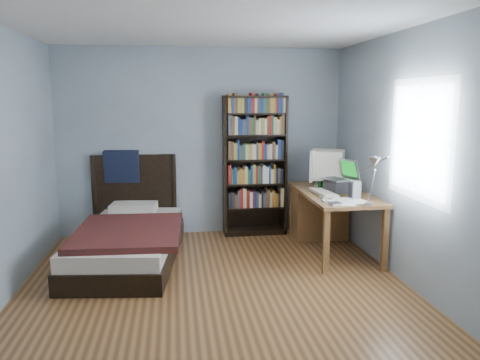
{
  "coord_description": "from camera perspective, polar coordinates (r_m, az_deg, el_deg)",
  "views": [
    {
      "loc": [
        -0.37,
        -4.21,
        1.82
      ],
      "look_at": [
        0.31,
        0.58,
        0.99
      ],
      "focal_mm": 35.0,
      "sensor_mm": 36.0,
      "label": 1
    }
  ],
  "objects": [
    {
      "name": "laptop",
      "position": [
        5.67,
        11.9,
        -0.36
      ],
      "size": [
        0.39,
        0.38,
        0.39
      ],
      "color": "#2D2D30",
      "rests_on": "desk"
    },
    {
      "name": "phone_grey",
      "position": [
        5.13,
        10.22,
        -2.5
      ],
      "size": [
        0.05,
        0.09,
        0.02
      ],
      "primitive_type": "cube",
      "rotation": [
        0.0,
        0.0,
        0.03
      ],
      "color": "gray",
      "rests_on": "desk"
    },
    {
      "name": "crt_monitor",
      "position": [
        6.02,
        10.49,
        1.76
      ],
      "size": [
        0.54,
        0.5,
        0.47
      ],
      "color": "beige",
      "rests_on": "desk"
    },
    {
      "name": "phone_silver",
      "position": [
        5.3,
        10.13,
        -2.11
      ],
      "size": [
        0.06,
        0.11,
        0.02
      ],
      "primitive_type": "cube",
      "rotation": [
        0.0,
        0.0,
        0.15
      ],
      "color": "silver",
      "rests_on": "desk"
    },
    {
      "name": "bed",
      "position": [
        5.59,
        -13.34,
        -6.75
      ],
      "size": [
        1.28,
        2.2,
        1.16
      ],
      "color": "black",
      "rests_on": "floor"
    },
    {
      "name": "room",
      "position": [
        4.26,
        -2.65,
        2.13
      ],
      "size": [
        4.2,
        4.24,
        2.5
      ],
      "color": "brown",
      "rests_on": "ground"
    },
    {
      "name": "soda_can",
      "position": [
        5.8,
        9.77,
        -0.62
      ],
      "size": [
        0.06,
        0.06,
        0.11
      ],
      "primitive_type": "cylinder",
      "color": "#083707",
      "rests_on": "desk"
    },
    {
      "name": "desk",
      "position": [
        6.14,
        9.98,
        -3.59
      ],
      "size": [
        0.75,
        1.54,
        0.73
      ],
      "color": "brown",
      "rests_on": "floor"
    },
    {
      "name": "bookshelf",
      "position": [
        6.3,
        1.79,
        1.75
      ],
      "size": [
        0.84,
        0.3,
        1.87
      ],
      "color": "black",
      "rests_on": "floor"
    },
    {
      "name": "keyboard",
      "position": [
        5.54,
        10.16,
        -1.54
      ],
      "size": [
        0.23,
        0.48,
        0.05
      ],
      "primitive_type": "cube",
      "rotation": [
        0.0,
        0.07,
        0.1
      ],
      "color": "beige",
      "rests_on": "desk"
    },
    {
      "name": "speaker",
      "position": [
        5.35,
        13.83,
        -1.17
      ],
      "size": [
        0.12,
        0.12,
        0.2
      ],
      "primitive_type": "cube",
      "rotation": [
        0.0,
        0.0,
        0.17
      ],
      "color": "gray",
      "rests_on": "desk"
    },
    {
      "name": "desk_lamp",
      "position": [
        4.61,
        16.0,
        1.51
      ],
      "size": [
        0.22,
        0.48,
        0.57
      ],
      "color": "#99999E",
      "rests_on": "desk"
    },
    {
      "name": "mouse",
      "position": [
        5.9,
        10.52,
        -0.86
      ],
      "size": [
        0.06,
        0.1,
        0.03
      ],
      "primitive_type": "ellipsoid",
      "color": "silver",
      "rests_on": "desk"
    },
    {
      "name": "external_drive",
      "position": [
        5.0,
        11.51,
        -2.86
      ],
      "size": [
        0.13,
        0.13,
        0.02
      ],
      "primitive_type": "cube",
      "rotation": [
        0.0,
        0.0,
        0.17
      ],
      "color": "gray",
      "rests_on": "desk"
    }
  ]
}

